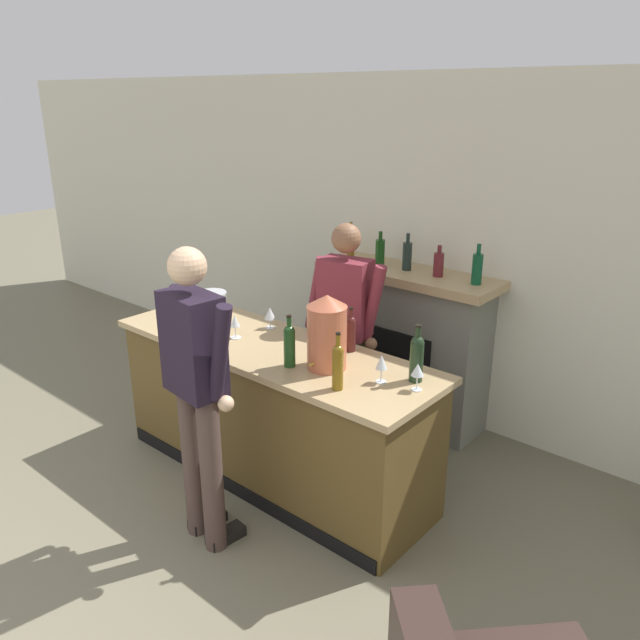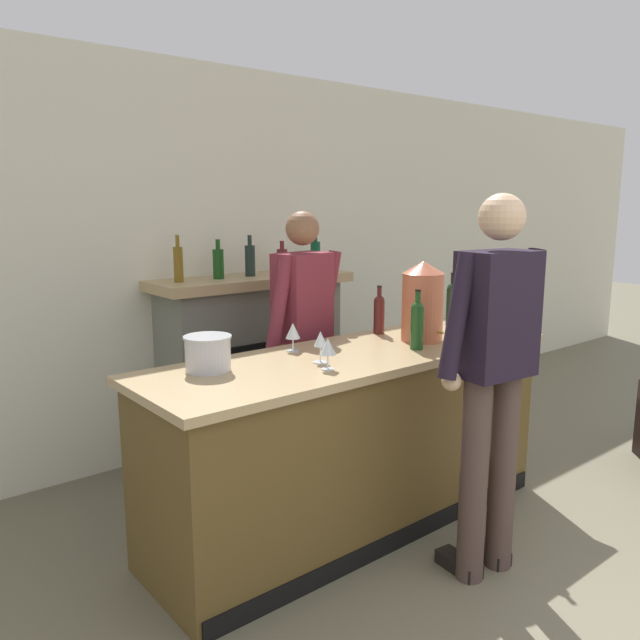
{
  "view_description": "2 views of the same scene",
  "coord_description": "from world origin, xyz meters",
  "views": [
    {
      "loc": [
        2.6,
        -0.28,
        2.58
      ],
      "look_at": [
        -0.1,
        2.88,
        1.07
      ],
      "focal_mm": 35.0,
      "sensor_mm": 36.0,
      "label": 1
    },
    {
      "loc": [
        -2.39,
        0.01,
        1.79
      ],
      "look_at": [
        -0.2,
        2.69,
        1.14
      ],
      "focal_mm": 35.0,
      "sensor_mm": 36.0,
      "label": 2
    }
  ],
  "objects": [
    {
      "name": "fireplace_stone",
      "position": [
        0.05,
        3.78,
        0.65
      ],
      "size": [
        1.49,
        0.52,
        1.59
      ],
      "color": "slate",
      "rests_on": "ground_plane"
    },
    {
      "name": "person_customer",
      "position": [
        0.01,
        1.68,
        1.02
      ],
      "size": [
        0.66,
        0.34,
        1.84
      ],
      "color": "#4C3933",
      "rests_on": "ground_plane"
    },
    {
      "name": "copper_dispenser",
      "position": [
        0.35,
        2.42,
        1.23
      ],
      "size": [
        0.25,
        0.28,
        0.47
      ],
      "color": "#C06343",
      "rests_on": "bar_counter"
    },
    {
      "name": "bar_counter",
      "position": [
        -0.16,
        2.44,
        0.5
      ],
      "size": [
        2.43,
        0.78,
        0.99
      ],
      "color": "brown",
      "rests_on": "ground_plane"
    },
    {
      "name": "wine_glass_front_left",
      "position": [
        -0.5,
        2.26,
        1.11
      ],
      "size": [
        0.08,
        0.08,
        0.16
      ],
      "color": "silver",
      "rests_on": "bar_counter"
    },
    {
      "name": "potted_plant_corner",
      "position": [
        2.28,
        3.54,
        0.28
      ],
      "size": [
        0.38,
        0.42,
        0.67
      ],
      "color": "brown",
      "rests_on": "ground_plane"
    },
    {
      "name": "wine_glass_mid_counter",
      "position": [
        0.72,
        2.46,
        1.12
      ],
      "size": [
        0.07,
        0.07,
        0.17
      ],
      "color": "silver",
      "rests_on": "bar_counter"
    },
    {
      "name": "ice_bucket_steel",
      "position": [
        -0.96,
        2.61,
        1.08
      ],
      "size": [
        0.23,
        0.23,
        0.17
      ],
      "color": "silver",
      "rests_on": "bar_counter"
    },
    {
      "name": "wine_glass_back_row",
      "position": [
        0.94,
        2.51,
        1.11
      ],
      "size": [
        0.07,
        0.07,
        0.16
      ],
      "color": "silver",
      "rests_on": "bar_counter"
    },
    {
      "name": "wall_back_panel",
      "position": [
        0.0,
        4.04,
        1.38
      ],
      "size": [
        12.0,
        0.07,
        2.75
      ],
      "color": "silver",
      "rests_on": "ground_plane"
    },
    {
      "name": "wine_bottle_cabernet_heavy",
      "position": [
        0.16,
        2.28,
        1.14
      ],
      "size": [
        0.07,
        0.07,
        0.33
      ],
      "color": "#1E4A1D",
      "rests_on": "bar_counter"
    },
    {
      "name": "person_bartender",
      "position": [
        -0.03,
        3.07,
        0.97
      ],
      "size": [
        0.65,
        0.36,
        1.74
      ],
      "color": "#4D4837",
      "rests_on": "ground_plane"
    },
    {
      "name": "wine_bottle_burgundy_dark",
      "position": [
        0.3,
        2.72,
        1.13
      ],
      "size": [
        0.07,
        0.07,
        0.3
      ],
      "color": "#4B1B1A",
      "rests_on": "bar_counter"
    },
    {
      "name": "wine_glass_near_bucket",
      "position": [
        -0.4,
        2.68,
        1.1
      ],
      "size": [
        0.08,
        0.08,
        0.16
      ],
      "color": "silver",
      "rests_on": "bar_counter"
    },
    {
      "name": "wine_bottle_port_short",
      "position": [
        0.59,
        2.23,
        1.15
      ],
      "size": [
        0.06,
        0.06,
        0.35
      ],
      "color": "brown",
      "rests_on": "bar_counter"
    },
    {
      "name": "wine_glass_by_dispenser",
      "position": [
        -0.45,
        2.39,
        1.11
      ],
      "size": [
        0.08,
        0.08,
        0.16
      ],
      "color": "silver",
      "rests_on": "bar_counter"
    },
    {
      "name": "wine_bottle_chardonnay_pale",
      "position": [
        0.86,
        2.61,
        1.15
      ],
      "size": [
        0.08,
        0.08,
        0.35
      ],
      "color": "#1E321C",
      "rests_on": "bar_counter"
    }
  ]
}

